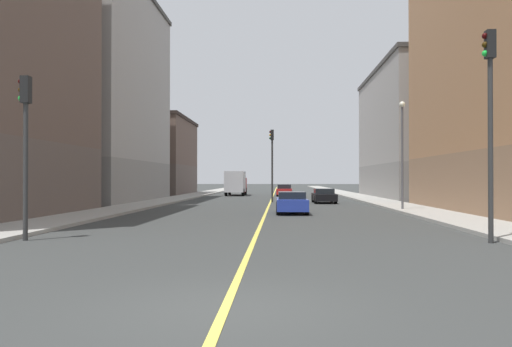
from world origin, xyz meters
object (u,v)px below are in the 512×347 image
(traffic_light_left_near, at_px, (490,107))
(box_truck, at_px, (236,183))
(traffic_light_median_far, at_px, (272,156))
(street_lamp_left_near, at_px, (402,143))
(building_right_midblock, at_px, (87,96))
(car_black, at_px, (324,196))
(building_right_distant, at_px, (146,156))
(car_blue, at_px, (292,203))
(car_red, at_px, (285,190))
(traffic_light_right_near, at_px, (25,133))
(building_left_mid, at_px, (426,133))

(traffic_light_left_near, relative_size, box_truck, 0.93)
(traffic_light_median_far, xyz_separation_m, street_lamp_left_near, (8.43, -12.62, 0.22))
(building_right_midblock, height_order, car_black, building_right_midblock)
(traffic_light_median_far, relative_size, car_black, 1.37)
(building_right_distant, bearing_deg, traffic_light_median_far, -52.40)
(building_right_distant, xyz_separation_m, traffic_light_left_near, (24.04, -50.98, -0.60))
(car_blue, xyz_separation_m, car_red, (-0.17, 31.55, 0.04))
(traffic_light_right_near, bearing_deg, building_right_distant, 99.89)
(building_right_distant, relative_size, car_blue, 3.55)
(traffic_light_left_near, relative_size, car_red, 1.59)
(car_red, xyz_separation_m, box_truck, (-5.94, 2.09, 0.88))
(traffic_light_median_far, xyz_separation_m, car_black, (4.41, -1.36, -3.47))
(traffic_light_median_far, bearing_deg, car_red, 85.73)
(street_lamp_left_near, xyz_separation_m, car_blue, (-7.03, -2.53, -3.66))
(building_right_midblock, xyz_separation_m, street_lamp_left_near, (25.06, -13.04, -5.20))
(building_right_midblock, bearing_deg, building_right_distant, 90.00)
(car_blue, bearing_deg, building_right_distant, 116.13)
(traffic_light_right_near, bearing_deg, street_lamp_left_near, 46.04)
(traffic_light_median_far, bearing_deg, building_right_distant, 127.60)
(building_right_distant, bearing_deg, building_left_mid, -17.42)
(traffic_light_right_near, xyz_separation_m, car_blue, (9.14, 14.24, -2.94))
(building_left_mid, height_order, building_right_midblock, building_right_midblock)
(building_right_midblock, relative_size, traffic_light_median_far, 3.21)
(traffic_light_median_far, bearing_deg, car_black, -17.15)
(building_right_midblock, distance_m, street_lamp_left_near, 28.73)
(building_left_mid, relative_size, car_red, 5.51)
(traffic_light_median_far, distance_m, car_red, 16.80)
(traffic_light_left_near, distance_m, traffic_light_median_far, 30.31)
(traffic_light_left_near, xyz_separation_m, traffic_light_right_near, (-15.16, 0.00, -0.77))
(street_lamp_left_near, relative_size, box_truck, 0.93)
(car_black, xyz_separation_m, car_red, (-3.18, 17.77, 0.07))
(traffic_light_right_near, relative_size, car_blue, 1.21)
(building_left_mid, height_order, traffic_light_left_near, building_left_mid)
(traffic_light_left_near, height_order, traffic_light_right_near, traffic_light_left_near)
(car_blue, bearing_deg, traffic_light_median_far, 95.27)
(traffic_light_left_near, xyz_separation_m, traffic_light_median_far, (-7.42, 29.39, -0.26))
(traffic_light_left_near, relative_size, traffic_light_median_far, 1.07)
(traffic_light_left_near, relative_size, car_black, 1.47)
(box_truck, bearing_deg, street_lamp_left_near, -67.10)
(traffic_light_left_near, bearing_deg, car_red, 97.70)
(building_left_mid, xyz_separation_m, traffic_light_median_far, (-16.34, -11.25, -2.83))
(building_right_distant, xyz_separation_m, traffic_light_right_near, (8.89, -50.98, -1.37))
(street_lamp_left_near, bearing_deg, traffic_light_median_far, 123.75)
(building_left_mid, distance_m, street_lamp_left_near, 25.28)
(building_right_midblock, relative_size, traffic_light_left_near, 2.99)
(car_red, bearing_deg, car_black, -79.85)
(traffic_light_right_near, height_order, street_lamp_left_near, street_lamp_left_near)
(building_left_mid, bearing_deg, traffic_light_left_near, -102.38)
(traffic_light_right_near, height_order, car_black, traffic_light_right_near)
(car_blue, bearing_deg, traffic_light_left_near, -67.09)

